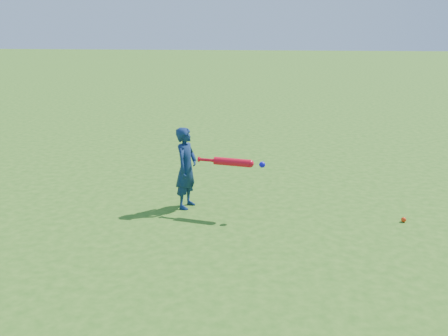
% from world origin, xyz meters
% --- Properties ---
extents(ground, '(80.00, 80.00, 0.00)m').
position_xyz_m(ground, '(0.00, 0.00, 0.00)').
color(ground, '#2D6217').
rests_on(ground, ground).
extents(child, '(0.34, 0.43, 1.04)m').
position_xyz_m(child, '(0.25, 0.59, 0.52)').
color(child, '#10254D').
rests_on(child, ground).
extents(ground_ball_red, '(0.06, 0.06, 0.06)m').
position_xyz_m(ground_ball_red, '(2.90, 0.34, 0.03)').
color(ground_ball_red, red).
rests_on(ground_ball_red, ground).
extents(bat_swing, '(0.83, 0.24, 0.10)m').
position_xyz_m(bat_swing, '(0.88, 0.40, 0.67)').
color(bat_swing, red).
rests_on(bat_swing, ground).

